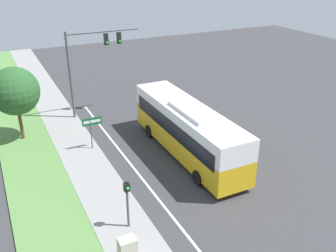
# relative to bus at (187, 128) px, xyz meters

# --- Properties ---
(ground_plane) EXTENTS (80.00, 80.00, 0.00)m
(ground_plane) POSITION_rel_bus_xyz_m (-0.36, -3.36, -1.99)
(ground_plane) COLOR #38383A
(sidewalk) EXTENTS (2.80, 80.00, 0.12)m
(sidewalk) POSITION_rel_bus_xyz_m (-6.56, -3.36, -1.93)
(sidewalk) COLOR gray
(sidewalk) RESTS_ON ground_plane
(grass_verge) EXTENTS (3.60, 80.00, 0.10)m
(grass_verge) POSITION_rel_bus_xyz_m (-9.76, -3.36, -1.94)
(grass_verge) COLOR #568442
(grass_verge) RESTS_ON ground_plane
(lane_divider_near) EXTENTS (0.14, 30.00, 0.01)m
(lane_divider_near) POSITION_rel_bus_xyz_m (-3.96, -3.36, -1.99)
(lane_divider_near) COLOR silver
(lane_divider_near) RESTS_ON ground_plane
(bus) EXTENTS (2.71, 11.47, 3.67)m
(bus) POSITION_rel_bus_xyz_m (0.00, 0.00, 0.00)
(bus) COLOR gold
(bus) RESTS_ON ground_plane
(signal_gantry) EXTENTS (6.02, 0.41, 7.15)m
(signal_gantry) POSITION_rel_bus_xyz_m (-3.70, 9.49, 3.06)
(signal_gantry) COLOR #4C4C51
(signal_gantry) RESTS_ON ground_plane
(pedestrian_signal) EXTENTS (0.28, 0.34, 2.66)m
(pedestrian_signal) POSITION_rel_bus_xyz_m (-6.30, -5.37, -0.15)
(pedestrian_signal) COLOR #4C4C51
(pedestrian_signal) RESTS_ON ground_plane
(street_sign) EXTENTS (1.37, 0.08, 2.47)m
(street_sign) POSITION_rel_bus_xyz_m (-5.54, 3.48, -0.20)
(street_sign) COLOR #4C4C51
(street_sign) RESTS_ON ground_plane
(utility_cabinet) EXTENTS (0.78, 0.58, 1.17)m
(utility_cabinet) POSITION_rel_bus_xyz_m (-7.15, -7.48, -1.29)
(utility_cabinet) COLOR #B7B29E
(utility_cabinet) RESTS_ON sidewalk
(roadside_tree) EXTENTS (3.41, 3.41, 5.37)m
(roadside_tree) POSITION_rel_bus_xyz_m (-9.75, 7.35, 1.76)
(roadside_tree) COLOR brown
(roadside_tree) RESTS_ON grass_verge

